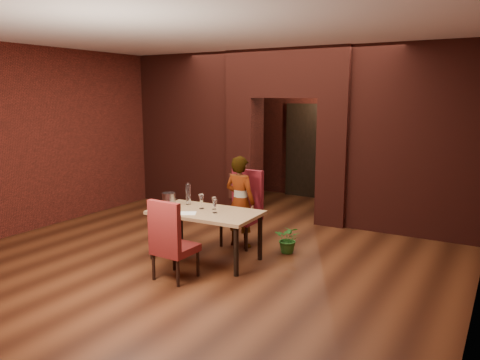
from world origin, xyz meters
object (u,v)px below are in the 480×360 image
Objects in this scene: wine_bucket at (169,201)px; water_bottle at (188,194)px; person_seated at (240,202)px; wine_glass_c at (215,206)px; chair_far at (241,209)px; potted_plant at (289,239)px; chair_near at (175,239)px; wine_glass_a at (201,202)px; wine_glass_b at (214,203)px; dining_table at (206,235)px.

water_bottle is (0.07, 0.37, 0.05)m from wine_bucket.
person_seated is 0.83m from water_bottle.
chair_far is at bearing 95.70° from wine_glass_c.
wine_glass_c is 1.31m from potted_plant.
person_seated is (0.05, 1.56, 0.19)m from chair_near.
wine_glass_a reaches higher than wine_glass_b.
wine_glass_c reaches higher than wine_glass_b.
wine_glass_c is at bearing -20.60° from water_bottle.
person_seated reaches higher than potted_plant.
wine_bucket is at bearing -165.08° from dining_table.
chair_near is at bearing -46.22° from wine_bucket.
person_seated reaches higher than wine_glass_b.
person_seated is 7.40× the size of wine_glass_c.
chair_far reaches higher than dining_table.
dining_table is 3.56× the size of potted_plant.
chair_far is 5.51× the size of wine_glass_a.
chair_far is 6.08× the size of wine_glass_c.
wine_bucket reaches higher than wine_glass_b.
chair_near reaches higher than wine_bucket.
chair_near reaches higher than water_bottle.
chair_near is at bearing -87.45° from dining_table.
chair_near reaches higher than wine_glass_b.
person_seated is 0.95m from potted_plant.
wine_glass_a is at bearing 30.47° from wine_bucket.
water_bottle is at bearing 159.40° from wine_glass_c.
dining_table is 6.53× the size of wine_bucket.
dining_table is 8.62× the size of wine_glass_b.
chair_far is at bearing -63.03° from person_seated.
wine_bucket is (-0.65, -0.94, 0.12)m from person_seated.
dining_table is 7.94× the size of wine_glass_c.
chair_near is 0.96m from wine_glass_b.
potted_plant is (0.80, 0.09, -0.50)m from person_seated.
chair_near is at bearing 93.41° from person_seated.
potted_plant is at bearing 40.13° from wine_glass_b.
chair_far is at bearing 57.84° from wine_bucket.
wine_glass_a is (-0.12, 0.08, 0.47)m from dining_table.
wine_bucket is 0.55× the size of potted_plant.
wine_glass_c is at bearing -19.79° from wine_glass_a.
dining_table is at bearing -97.47° from chair_far.
person_seated is at bearing -173.67° from potted_plant.
person_seated is 6.70× the size of wine_glass_a.
chair_far is 0.82m from wine_glass_a.
wine_glass_b is (0.18, 0.06, -0.02)m from wine_glass_a.
dining_table is 1.07× the size of person_seated.
wine_glass_b is at bearing -94.21° from chair_far.
wine_bucket is 0.72× the size of water_bottle.
wine_bucket reaches higher than dining_table.
wine_bucket is at bearing 60.76° from person_seated.
wine_glass_c is (0.06, -0.81, 0.10)m from person_seated.
chair_far is 1.11× the size of chair_near.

